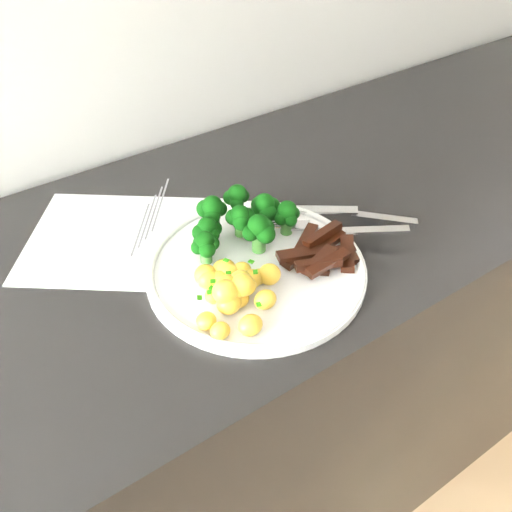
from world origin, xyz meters
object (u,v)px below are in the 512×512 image
Objects in this scene: potatoes at (234,288)px; fork at (339,229)px; beef_strips at (321,253)px; recipe_paper at (133,239)px; broccoli at (242,219)px; plate at (256,267)px; knife at (365,217)px; counter at (237,397)px.

fork is (0.20, 0.03, -0.01)m from potatoes.
recipe_paper is at bearing 134.14° from beef_strips.
fork is at bearing -28.78° from broccoli.
plate is 1.76× the size of knife.
broccoli reaches higher than potatoes.
fork reaches higher than knife.
counter is at bearing 88.58° from broccoli.
knife is (0.12, 0.04, -0.01)m from beef_strips.
potatoes is at bearing -148.98° from plate.
counter is 0.48m from beef_strips.
fork is at bearing -170.90° from knife.
fork is at bearing 7.15° from potatoes.
counter is 12.92× the size of fork.
recipe_paper reaches higher than counter.
recipe_paper is at bearing 151.45° from counter.
recipe_paper is at bearing 152.98° from knife.
plate is 2.45× the size of beef_strips.
potatoes is at bearing -172.85° from fork.
counter is 13.27× the size of broccoli.
recipe_paper is 0.21m from potatoes.
counter is at bearing 116.83° from beef_strips.
potatoes is (-0.08, -0.13, 0.46)m from counter.
plate reaches higher than recipe_paper.
beef_strips is 0.07m from fork.
knife is at bearing 0.21° from plate.
knife is at bearing 18.12° from beef_strips.
broccoli is (0.02, 0.06, 0.04)m from plate.
recipe_paper is 2.17× the size of knife.
knife is (0.19, -0.09, 0.44)m from counter.
recipe_paper is (-0.13, 0.07, 0.43)m from counter.
potatoes is 1.10× the size of beef_strips.
plate is at bearing 154.99° from beef_strips.
beef_strips is at bearing -161.88° from knife.
beef_strips reaches higher than fork.
fork is (0.13, -0.07, -0.03)m from broccoli.
broccoli is 1.24× the size of potatoes.
plate is (-0.02, -0.09, 0.44)m from counter.
beef_strips is (0.14, -0.00, -0.01)m from potatoes.
plate reaches higher than counter.
fork is (0.26, -0.17, 0.02)m from recipe_paper.
recipe_paper is 0.36m from knife.
knife is (0.21, 0.00, 0.00)m from plate.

